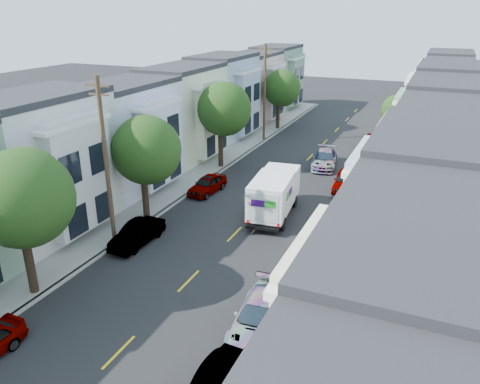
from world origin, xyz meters
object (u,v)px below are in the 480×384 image
at_px(tree_c, 145,150).
at_px(parked_right_c, 346,181).
at_px(utility_pole_far, 265,93).
at_px(tree_d, 223,109).
at_px(tree_b, 22,199).
at_px(utility_pole_near, 106,163).
at_px(tree_e, 281,88).
at_px(tree_far_r, 396,112).
at_px(lead_sedan, 325,159).
at_px(parked_left_d, 207,185).
at_px(fedex_truck, 274,193).
at_px(parked_left_c, 137,234).
at_px(parked_right_d, 371,142).
at_px(parked_right_b, 260,316).

bearing_deg(tree_c, parked_right_c, 43.85).
bearing_deg(parked_right_c, utility_pole_far, 130.28).
bearing_deg(tree_d, tree_b, -90.00).
xyz_separation_m(utility_pole_near, parked_right_c, (11.20, 14.69, -4.39)).
distance_m(tree_c, tree_e, 27.50).
distance_m(tree_far_r, parked_right_c, 13.63).
relative_size(tree_c, lead_sedan, 1.45).
distance_m(tree_d, tree_far_r, 17.89).
distance_m(tree_e, parked_left_d, 22.10).
xyz_separation_m(fedex_truck, parked_left_d, (-6.22, 2.03, -1.00)).
distance_m(parked_left_c, parked_right_d, 28.60).
bearing_deg(parked_right_d, utility_pole_far, -170.02).
xyz_separation_m(tree_e, lead_sedan, (8.27, -11.75, -4.12)).
bearing_deg(tree_d, parked_right_c, -5.61).
xyz_separation_m(tree_d, parked_right_c, (11.20, -1.10, -4.58)).
distance_m(tree_far_r, parked_right_d, 3.79).
distance_m(tree_c, utility_pole_near, 3.94).
xyz_separation_m(lead_sedan, parked_left_c, (-6.86, -19.26, -0.06)).
bearing_deg(tree_e, tree_far_r, -15.42).
xyz_separation_m(tree_c, fedex_truck, (7.63, 3.82, -3.19)).
height_order(lead_sedan, parked_right_d, parked_right_d).
xyz_separation_m(parked_left_c, parked_left_d, (0.00, 9.35, -0.00)).
xyz_separation_m(tree_c, parked_right_b, (11.20, -8.19, -4.14)).
relative_size(tree_b, parked_right_b, 1.55).
relative_size(lead_sedan, parked_left_c, 1.21).
xyz_separation_m(utility_pole_near, parked_left_c, (1.40, 0.43, -4.47)).
relative_size(lead_sedan, parked_left_d, 1.18).
relative_size(tree_far_r, utility_pole_far, 0.55).
height_order(tree_far_r, parked_right_c, tree_far_r).
bearing_deg(tree_e, parked_right_c, -56.22).
xyz_separation_m(tree_e, parked_right_c, (11.20, -16.74, -4.09)).
relative_size(tree_e, parked_right_c, 1.49).
xyz_separation_m(tree_b, tree_d, (-0.00, 21.88, 0.08)).
relative_size(tree_b, utility_pole_near, 0.76).
height_order(tree_d, parked_right_b, tree_d).
relative_size(tree_c, parked_left_c, 1.76).
height_order(lead_sedan, parked_right_c, parked_right_c).
bearing_deg(tree_d, tree_c, -90.00).
height_order(utility_pole_near, fedex_truck, utility_pole_near).
xyz_separation_m(utility_pole_near, parked_left_d, (1.40, 9.78, -4.47)).
relative_size(tree_e, parked_right_b, 1.43).
height_order(tree_e, fedex_truck, tree_e).
bearing_deg(utility_pole_near, tree_d, 90.01).
distance_m(fedex_truck, lead_sedan, 11.98).
relative_size(tree_e, tree_far_r, 1.27).
bearing_deg(tree_c, tree_far_r, 61.06).
relative_size(utility_pole_near, parked_right_d, 2.17).
distance_m(tree_b, tree_d, 21.88).
relative_size(tree_c, parked_right_d, 1.55).
xyz_separation_m(utility_pole_far, parked_right_c, (11.20, -11.31, -4.39)).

